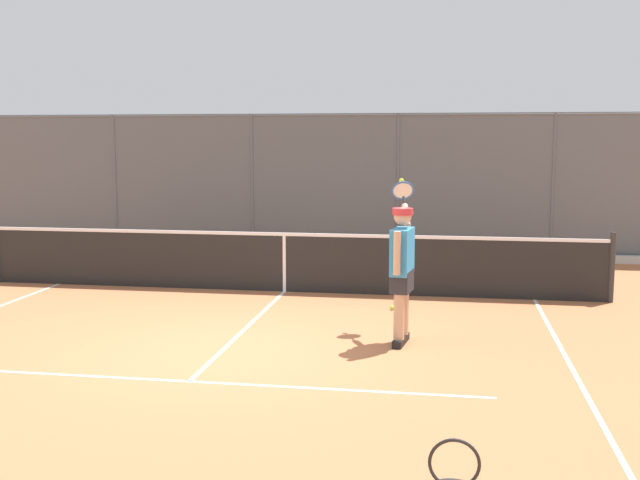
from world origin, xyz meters
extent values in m
plane|color=#B76B42|center=(0.00, 0.00, 0.00)|extent=(60.00, 60.00, 0.00)
cube|color=white|center=(0.00, 1.15, 0.00)|extent=(6.13, 0.05, 0.01)
cube|color=white|center=(-3.93, 0.72, 0.00)|extent=(0.05, 8.49, 0.01)
cube|color=white|center=(0.00, -1.19, 0.00)|extent=(0.05, 4.67, 0.01)
cylinder|color=#565B60|center=(-4.67, -7.54, 1.49)|extent=(0.07, 0.07, 2.98)
cylinder|color=#565B60|center=(-1.56, -7.54, 1.49)|extent=(0.07, 0.07, 2.98)
cylinder|color=#565B60|center=(1.56, -7.54, 1.49)|extent=(0.07, 0.07, 2.98)
cylinder|color=#565B60|center=(4.67, -7.54, 1.49)|extent=(0.07, 0.07, 2.98)
cylinder|color=#565B60|center=(0.00, -7.54, 2.94)|extent=(15.58, 0.05, 0.05)
cube|color=#565B60|center=(0.00, -7.54, 1.49)|extent=(15.58, 0.02, 2.98)
cube|color=#387A3D|center=(0.00, -8.19, 1.39)|extent=(18.58, 0.90, 2.77)
cube|color=silver|center=(0.00, -7.36, 0.07)|extent=(16.58, 0.18, 0.15)
cylinder|color=#2D2D2D|center=(-5.04, -3.52, 0.54)|extent=(0.09, 0.09, 1.07)
cube|color=black|center=(0.00, -3.52, 0.46)|extent=(9.99, 0.02, 0.91)
cube|color=white|center=(0.00, -3.52, 0.94)|extent=(9.99, 0.04, 0.05)
cube|color=white|center=(0.00, -3.52, 0.46)|extent=(0.05, 0.04, 0.91)
cube|color=black|center=(-2.03, -0.52, 0.04)|extent=(0.15, 0.27, 0.09)
cylinder|color=tan|center=(-2.03, -0.52, 0.47)|extent=(0.13, 0.13, 0.76)
cube|color=black|center=(-2.07, -0.78, 0.04)|extent=(0.15, 0.27, 0.09)
cylinder|color=tan|center=(-2.07, -0.78, 0.47)|extent=(0.13, 0.13, 0.76)
cube|color=#28282D|center=(-2.05, -0.65, 0.77)|extent=(0.28, 0.43, 0.26)
cube|color=#338CC6|center=(-2.05, -0.65, 1.13)|extent=(0.28, 0.50, 0.55)
cylinder|color=tan|center=(-2.00, -0.36, 1.15)|extent=(0.08, 0.08, 0.51)
cylinder|color=tan|center=(-2.06, -1.10, 1.51)|extent=(0.14, 0.38, 0.29)
sphere|color=tan|center=(-2.05, -0.65, 1.55)|extent=(0.21, 0.21, 0.21)
cylinder|color=red|center=(-2.05, -0.65, 1.61)|extent=(0.28, 0.28, 0.08)
cube|color=red|center=(-2.06, -0.77, 1.58)|extent=(0.21, 0.21, 0.02)
cylinder|color=black|center=(-2.03, -1.33, 1.67)|extent=(0.06, 0.17, 0.13)
torus|color=#28569E|center=(-2.00, -1.52, 1.79)|extent=(0.32, 0.23, 0.26)
cylinder|color=silver|center=(-2.00, -1.52, 1.79)|extent=(0.27, 0.18, 0.21)
sphere|color=#C1D138|center=(-1.97, -1.69, 1.91)|extent=(0.07, 0.07, 0.07)
sphere|color=#C1D138|center=(-1.82, -2.47, 0.03)|extent=(0.07, 0.07, 0.07)
torus|color=black|center=(-2.62, 4.25, 0.68)|extent=(0.29, 0.02, 0.29)
camera|label=1|loc=(-2.54, 8.32, 2.47)|focal=42.67mm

